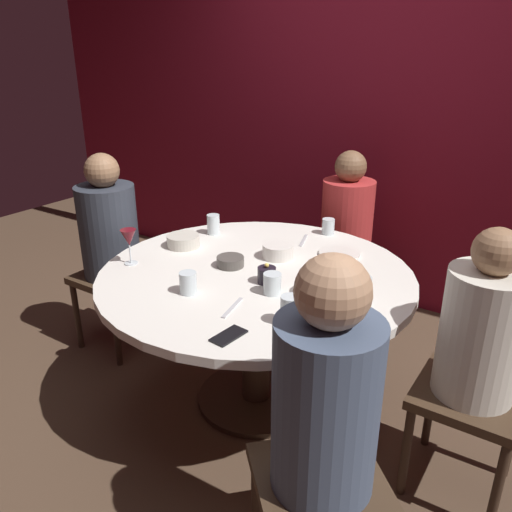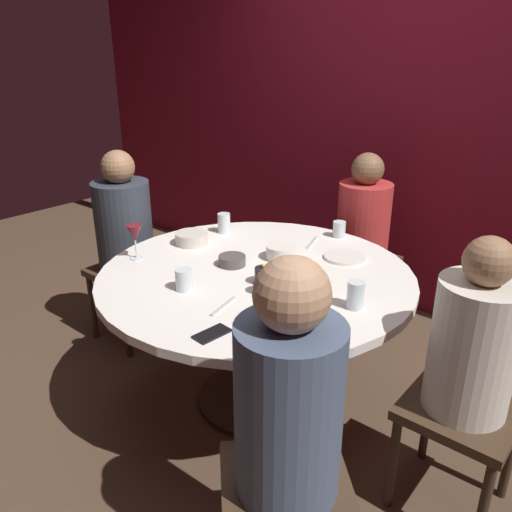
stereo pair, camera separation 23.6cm
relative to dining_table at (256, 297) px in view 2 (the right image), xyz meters
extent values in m
plane|color=#4C3828|center=(0.00, 0.00, -0.60)|extent=(8.00, 8.00, 0.00)
cube|color=maroon|center=(0.00, 1.53, 0.70)|extent=(6.00, 0.10, 2.60)
cylinder|color=silver|center=(0.00, 0.00, 0.11)|extent=(1.48, 1.48, 0.04)
cylinder|color=#332319|center=(0.00, 0.00, -0.25)|extent=(0.14, 0.14, 0.69)
cylinder|color=#2D2116|center=(0.00, 0.00, -0.59)|extent=(0.60, 0.60, 0.03)
cube|color=#3F2D1E|center=(-1.01, 0.00, -0.15)|extent=(0.40, 0.40, 0.04)
cylinder|color=#2D333D|center=(-1.01, 0.00, 0.14)|extent=(0.33, 0.33, 0.53)
sphere|color=#8C6647|center=(-1.01, 0.00, 0.49)|extent=(0.19, 0.19, 0.19)
cylinder|color=#332319|center=(-1.18, -0.17, -0.39)|extent=(0.04, 0.04, 0.43)
cylinder|color=#332319|center=(-0.84, -0.17, -0.39)|extent=(0.04, 0.04, 0.43)
cylinder|color=#332319|center=(-1.18, 0.17, -0.39)|extent=(0.04, 0.04, 0.43)
cylinder|color=#332319|center=(-0.84, 0.17, -0.39)|extent=(0.04, 0.04, 0.43)
cube|color=#3F2D1E|center=(0.00, 1.04, -0.15)|extent=(0.40, 0.40, 0.04)
cylinder|color=#B22D2D|center=(0.00, 1.04, 0.11)|extent=(0.32, 0.32, 0.48)
sphere|color=brown|center=(0.00, 1.04, 0.44)|extent=(0.19, 0.19, 0.19)
cylinder|color=#332319|center=(-0.17, 1.21, -0.39)|extent=(0.04, 0.04, 0.43)
cylinder|color=#332319|center=(-0.17, 0.87, -0.39)|extent=(0.04, 0.04, 0.43)
cylinder|color=#332319|center=(0.17, 1.21, -0.39)|extent=(0.04, 0.04, 0.43)
cylinder|color=#332319|center=(0.17, 0.87, -0.39)|extent=(0.04, 0.04, 0.43)
cube|color=#3F2D1E|center=(1.00, 0.00, -0.15)|extent=(0.40, 0.40, 0.04)
cylinder|color=beige|center=(1.00, 0.00, 0.12)|extent=(0.30, 0.30, 0.51)
sphere|color=#8C6647|center=(1.00, 0.00, 0.46)|extent=(0.17, 0.17, 0.17)
cylinder|color=#332319|center=(1.17, 0.17, -0.39)|extent=(0.04, 0.04, 0.43)
cylinder|color=#332319|center=(0.83, 0.17, -0.39)|extent=(0.04, 0.04, 0.43)
cylinder|color=#332319|center=(1.17, -0.17, -0.39)|extent=(0.04, 0.04, 0.43)
cylinder|color=#332319|center=(0.83, -0.17, -0.39)|extent=(0.04, 0.04, 0.43)
cube|color=#3F2D1E|center=(0.71, -0.71, -0.15)|extent=(0.57, 0.57, 0.04)
cylinder|color=#475670|center=(0.71, -0.71, 0.15)|extent=(0.45, 0.45, 0.55)
sphere|color=tan|center=(0.71, -0.71, 0.52)|extent=(0.21, 0.21, 0.21)
cylinder|color=#332319|center=(0.71, -0.47, -0.39)|extent=(0.04, 0.04, 0.43)
cylinder|color=#332319|center=(0.47, -0.71, -0.39)|extent=(0.04, 0.04, 0.43)
cylinder|color=black|center=(0.11, -0.07, 0.17)|extent=(0.08, 0.08, 0.07)
sphere|color=#F9D159|center=(0.11, -0.07, 0.22)|extent=(0.02, 0.02, 0.02)
cylinder|color=silver|center=(-0.56, -0.26, 0.13)|extent=(0.06, 0.06, 0.01)
cylinder|color=silver|center=(-0.56, -0.26, 0.18)|extent=(0.01, 0.01, 0.09)
cone|color=maroon|center=(-0.56, -0.26, 0.27)|extent=(0.08, 0.08, 0.08)
cylinder|color=silver|center=(0.24, 0.41, 0.14)|extent=(0.21, 0.21, 0.01)
cube|color=black|center=(0.24, -0.54, 0.14)|extent=(0.08, 0.15, 0.01)
cylinder|color=beige|center=(-0.50, 0.06, 0.16)|extent=(0.17, 0.17, 0.06)
cylinder|color=silver|center=(0.32, -0.06, 0.15)|extent=(0.13, 0.13, 0.05)
cylinder|color=#4C4742|center=(-0.14, -0.01, 0.16)|extent=(0.13, 0.13, 0.05)
cylinder|color=silver|center=(-0.01, 0.21, 0.17)|extent=(0.16, 0.16, 0.07)
cylinder|color=silver|center=(0.38, -0.34, 0.19)|extent=(0.07, 0.07, 0.12)
cylinder|color=silver|center=(0.18, -0.15, 0.18)|extent=(0.08, 0.08, 0.09)
cylinder|color=silver|center=(-0.12, -0.34, 0.18)|extent=(0.07, 0.07, 0.10)
cylinder|color=silver|center=(-0.49, 0.31, 0.19)|extent=(0.07, 0.07, 0.11)
cylinder|color=silver|center=(0.05, 0.66, 0.18)|extent=(0.07, 0.07, 0.09)
cylinder|color=silver|center=(0.53, -0.02, 0.19)|extent=(0.07, 0.07, 0.12)
cube|color=#B7B7BC|center=(0.12, -0.35, 0.13)|extent=(0.05, 0.18, 0.01)
cube|color=#B7B7BC|center=(-0.01, 0.49, 0.13)|extent=(0.07, 0.18, 0.01)
camera|label=1|loc=(1.21, -1.83, 1.11)|focal=35.87mm
camera|label=2|loc=(1.40, -1.68, 1.11)|focal=35.87mm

